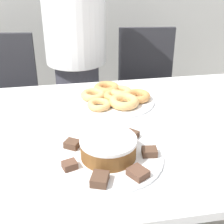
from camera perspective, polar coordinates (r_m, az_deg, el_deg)
table at (r=1.29m, az=0.89°, el=-6.17°), size 1.51×0.98×0.75m
person_standing at (r=1.91m, az=-6.61°, el=10.85°), size 0.36×0.36×1.60m
office_chair_left at (r=2.21m, az=-18.79°, el=0.60°), size 0.50×0.50×0.90m
office_chair_right at (r=2.26m, az=6.38°, el=2.54°), size 0.49×0.49×0.90m
plate_cake at (r=1.06m, az=-0.66°, el=-8.26°), size 0.37×0.37×0.01m
plate_donuts at (r=1.45m, az=0.48°, el=2.18°), size 0.37×0.37×0.01m
frosted_cake at (r=1.04m, az=-0.67°, el=-6.48°), size 0.19×0.19×0.07m
lamington_0 at (r=0.97m, az=4.77°, el=-11.02°), size 0.07×0.08×0.02m
lamington_1 at (r=1.07m, az=6.87°, el=-7.24°), size 0.06×0.05×0.02m
lamington_2 at (r=1.15m, az=3.46°, el=-4.28°), size 0.07×0.07×0.02m
lamington_3 at (r=1.17m, az=-2.43°, el=-3.79°), size 0.05×0.06×0.02m
lamington_4 at (r=1.11m, az=-7.29°, el=-5.83°), size 0.06×0.06×0.02m
lamington_5 at (r=1.01m, az=-7.74°, el=-9.60°), size 0.05×0.05×0.02m
lamington_6 at (r=0.95m, az=-2.26°, el=-12.19°), size 0.07×0.07×0.03m
donut_0 at (r=1.44m, az=0.48°, el=2.95°), size 0.10×0.10×0.03m
donut_1 at (r=1.37m, az=-2.38°, el=1.34°), size 0.10×0.10×0.03m
donut_2 at (r=1.38m, az=2.24°, el=1.92°), size 0.13×0.13×0.04m
donut_3 at (r=1.45m, az=4.67°, el=2.93°), size 0.12×0.12×0.03m
donut_4 at (r=1.49m, az=1.59°, el=3.70°), size 0.11×0.11×0.04m
donut_5 at (r=1.52m, az=-0.99°, el=4.37°), size 0.13×0.13×0.04m
donut_6 at (r=1.46m, az=-3.47°, el=3.16°), size 0.12×0.12×0.03m
napkin at (r=1.41m, az=17.40°, el=-0.17°), size 0.12×0.11×0.01m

